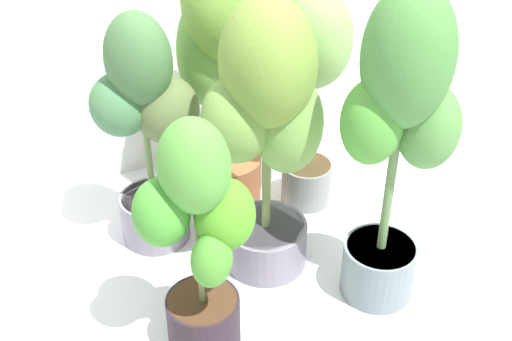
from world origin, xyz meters
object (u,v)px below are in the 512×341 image
object	(u,v)px
potted_plant_back_center	(220,55)
potted_plant_center	(265,120)
potted_plant_front_right	(398,130)
potted_plant_back_left	(146,123)
potted_plant_back_right	(306,75)
potted_plant_front_left	(199,238)

from	to	relation	value
potted_plant_back_center	potted_plant_center	size ratio (longest dim) A/B	1.06
potted_plant_front_right	potted_plant_back_left	size ratio (longest dim) A/B	1.22
potted_plant_back_right	potted_plant_front_right	bearing A→B (deg)	-89.15
potted_plant_front_right	potted_plant_center	size ratio (longest dim) A/B	1.09
potted_plant_front_right	potted_plant_front_left	xyz separation A→B (m)	(-0.58, 0.01, -0.19)
potted_plant_back_right	potted_plant_front_left	world-z (taller)	potted_plant_back_right
potted_plant_back_center	potted_plant_back_left	world-z (taller)	potted_plant_back_center
potted_plant_front_right	potted_plant_back_center	xyz separation A→B (m)	(-0.27, 0.65, -0.00)
potted_plant_back_left	potted_plant_front_left	xyz separation A→B (m)	(-0.02, -0.54, -0.05)
potted_plant_back_left	potted_plant_back_right	world-z (taller)	potted_plant_back_left
potted_plant_center	potted_plant_front_left	size ratio (longest dim) A/B	1.22
potted_plant_front_right	potted_plant_center	bearing A→B (deg)	135.43
potted_plant_back_center	potted_plant_back_left	xyz separation A→B (m)	(-0.29, -0.10, -0.14)
potted_plant_front_left	potted_plant_center	bearing A→B (deg)	40.75
potted_plant_front_left	potted_plant_back_left	bearing A→B (deg)	88.27
potted_plant_center	potted_plant_back_left	xyz separation A→B (m)	(-0.29, 0.27, -0.09)
potted_plant_front_right	potted_plant_front_left	world-z (taller)	potted_plant_front_right
potted_plant_front_left	potted_plant_front_right	bearing A→B (deg)	-0.56
potted_plant_back_right	potted_plant_front_left	size ratio (longest dim) A/B	1.09
potted_plant_back_center	potted_plant_front_left	world-z (taller)	potted_plant_back_center
potted_plant_back_right	potted_plant_back_center	bearing A→B (deg)	154.98
potted_plant_front_right	potted_plant_center	xyz separation A→B (m)	(-0.27, 0.27, -0.05)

